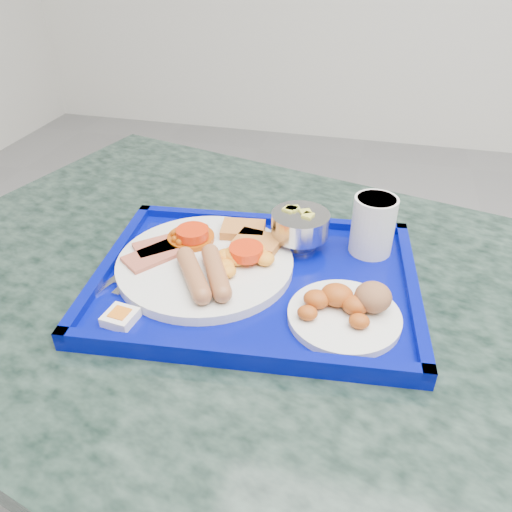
{
  "coord_description": "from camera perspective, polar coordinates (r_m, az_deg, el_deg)",
  "views": [
    {
      "loc": [
        -0.59,
        -0.41,
        1.27
      ],
      "look_at": [
        -0.74,
        0.2,
        0.85
      ],
      "focal_mm": 35.0,
      "sensor_mm": 36.0,
      "label": 1
    }
  ],
  "objects": [
    {
      "name": "jam_packet",
      "position": [
        0.72,
        -15.23,
        -6.75
      ],
      "size": [
        0.05,
        0.05,
        0.02
      ],
      "rotation": [
        0.0,
        0.0,
        -0.12
      ],
      "color": "white",
      "rests_on": "tray"
    },
    {
      "name": "spoon",
      "position": [
        0.86,
        -11.78,
        1.21
      ],
      "size": [
        0.05,
        0.19,
        0.01
      ],
      "rotation": [
        0.0,
        0.0,
        -0.15
      ],
      "color": "#B3B4B6",
      "rests_on": "tray"
    },
    {
      "name": "juice_cup",
      "position": [
        0.83,
        13.25,
        3.63
      ],
      "size": [
        0.07,
        0.07,
        0.1
      ],
      "color": "silver",
      "rests_on": "tray"
    },
    {
      "name": "knife",
      "position": [
        0.82,
        -14.27,
        -1.44
      ],
      "size": [
        0.06,
        0.17,
        0.0
      ],
      "primitive_type": "cube",
      "rotation": [
        0.0,
        0.0,
        -0.31
      ],
      "color": "#B3B4B6",
      "rests_on": "tray"
    },
    {
      "name": "tray",
      "position": [
        0.78,
        0.0,
        -2.82
      ],
      "size": [
        0.52,
        0.41,
        0.03
      ],
      "rotation": [
        0.0,
        0.0,
        0.1
      ],
      "color": "#020A85",
      "rests_on": "table"
    },
    {
      "name": "bread_plate",
      "position": [
        0.7,
        10.45,
        -5.93
      ],
      "size": [
        0.16,
        0.16,
        0.05
      ],
      "rotation": [
        0.0,
        0.0,
        0.22
      ],
      "color": "silver",
      "rests_on": "tray"
    },
    {
      "name": "table",
      "position": [
        0.92,
        1.4,
        -13.95
      ],
      "size": [
        1.45,
        1.14,
        0.8
      ],
      "rotation": [
        0.0,
        0.0,
        -0.26
      ],
      "color": "gray",
      "rests_on": "floor"
    },
    {
      "name": "main_plate",
      "position": [
        0.79,
        -5.24,
        -0.35
      ],
      "size": [
        0.28,
        0.28,
        0.04
      ],
      "rotation": [
        0.0,
        0.0,
        0.44
      ],
      "color": "silver",
      "rests_on": "tray"
    },
    {
      "name": "fruit_bowl",
      "position": [
        0.83,
        5.05,
        3.55
      ],
      "size": [
        0.1,
        0.1,
        0.07
      ],
      "color": "#B3B4B6",
      "rests_on": "tray"
    }
  ]
}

